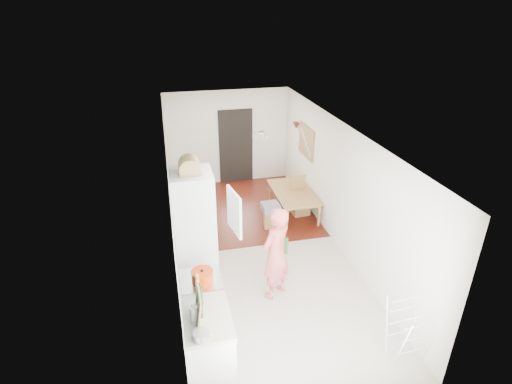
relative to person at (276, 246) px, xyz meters
name	(u,v)px	position (x,y,z in m)	size (l,w,h in m)	color
room_shell	(259,195)	(0.03, 1.29, 0.28)	(3.20, 7.00, 2.50)	white
floor	(259,252)	(0.03, 1.29, -0.97)	(3.20, 7.00, 0.01)	#BFB4A1
wood_floor_overlay	(241,209)	(0.03, 3.14, -0.96)	(3.20, 3.30, 0.01)	#5E2017
sage_wall_panel	(174,233)	(-1.56, -0.71, 0.88)	(0.02, 3.00, 1.30)	slate
tile_splashback	(182,305)	(-1.55, -1.26, 0.18)	(0.02, 1.90, 0.50)	black
doorway_recess	(236,147)	(0.23, 4.77, 0.03)	(0.90, 0.04, 2.00)	black
base_cabinet	(208,344)	(-1.27, -1.26, -0.54)	(0.60, 0.90, 0.86)	white
worktop	(206,318)	(-1.27, -1.26, -0.08)	(0.62, 0.92, 0.06)	beige
range_cooker	(202,305)	(-1.27, -0.51, -0.53)	(0.60, 0.60, 0.88)	white
cooker_top	(200,280)	(-1.27, -0.51, -0.07)	(0.60, 0.60, 0.04)	silver
fridge_housing	(195,233)	(-1.24, 0.51, 0.11)	(0.66, 0.66, 2.15)	white
fridge_door	(234,212)	(-0.63, 0.21, 0.58)	(0.56, 0.04, 0.70)	white
fridge_interior	(212,205)	(-0.93, 0.51, 0.58)	(0.02, 0.52, 0.66)	white
pinboard	(306,142)	(1.61, 3.19, 0.58)	(0.03, 0.90, 0.70)	tan
pinboard_frame	(306,142)	(1.60, 3.19, 0.58)	(0.01, 0.94, 0.74)	#B08249
wall_sconce	(296,126)	(1.57, 3.84, 0.78)	(0.18, 0.18, 0.16)	maroon
person	(276,246)	(0.00, 0.00, 0.00)	(0.70, 0.46, 1.93)	#D65B5A
dining_table	(294,204)	(1.21, 2.66, -0.73)	(1.35, 0.75, 0.48)	#B08249
dining_chair	(300,196)	(1.32, 2.60, -0.52)	(0.37, 0.37, 0.89)	#B08249
stool	(271,219)	(0.51, 2.18, -0.77)	(0.29, 0.29, 0.39)	#B08249
grey_drape	(271,207)	(0.51, 2.20, -0.50)	(0.37, 0.37, 0.17)	gray
drying_rack	(409,332)	(1.41, -1.68, -0.51)	(0.46, 0.42, 0.90)	white
bread_bin	(189,167)	(-1.24, 0.49, 1.28)	(0.35, 0.33, 0.18)	tan
red_casserole	(202,276)	(-1.24, -0.57, 0.05)	(0.31, 0.31, 0.18)	red
steel_pan	(201,336)	(-1.37, -1.62, 0.00)	(0.19, 0.19, 0.10)	silver
held_bottle	(286,246)	(0.11, -0.18, 0.10)	(0.06, 0.06, 0.27)	#1A411B
bottle_a	(200,307)	(-1.34, -1.26, 0.11)	(0.07, 0.07, 0.31)	#1A411B
bottle_b	(200,296)	(-1.31, -1.05, 0.10)	(0.07, 0.07, 0.29)	#1A411B
bottle_c	(194,315)	(-1.42, -1.35, 0.08)	(0.10, 0.10, 0.25)	silver
pepper_mill_front	(198,290)	(-1.33, -0.85, 0.05)	(0.05, 0.05, 0.20)	tan
pepper_mill_back	(197,284)	(-1.32, -0.73, 0.06)	(0.06, 0.06, 0.20)	tan
chopping_boards	(198,307)	(-1.36, -1.32, 0.16)	(0.04, 0.30, 0.41)	tan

